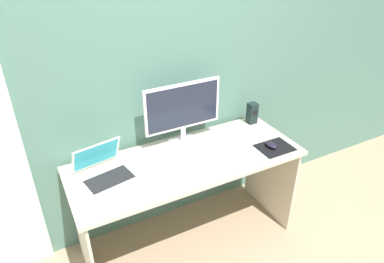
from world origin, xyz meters
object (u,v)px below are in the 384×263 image
Objects in this scene: speaker_right at (252,113)px; laptop at (105,171)px; monitor at (183,110)px; keyboard_external at (210,170)px; mouse at (271,145)px.

laptop is (-1.24, -0.16, -0.04)m from speaker_right.
speaker_right is at bearing 0.94° from monitor.
monitor is 0.67m from laptop.
keyboard_external is (0.61, -0.25, -0.04)m from laptop.
mouse is at bearing -10.56° from laptop.
monitor is at bearing 13.24° from laptop.
monitor is 1.55× the size of laptop.
keyboard_external is 0.53m from mouse.
laptop is at bearing -172.81° from speaker_right.
speaker_right is 0.39m from mouse.
speaker_right is 0.46× the size of laptop.
monitor is 1.42× the size of keyboard_external.
laptop reaches higher than speaker_right.
laptop is (-0.62, -0.15, -0.22)m from monitor.
mouse is (0.53, 0.04, 0.02)m from keyboard_external.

